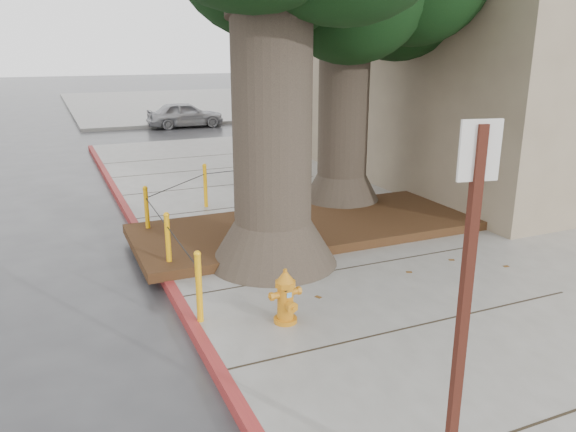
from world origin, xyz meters
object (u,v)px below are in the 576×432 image
signpost (465,301)px  car_red (351,110)px  car_silver (185,114)px  fire_hydrant (286,297)px

signpost → car_red: bearing=74.0°
signpost → car_silver: bearing=93.3°
fire_hydrant → car_red: bearing=53.9°
signpost → car_silver: (3.34, 22.14, -1.21)m
signpost → car_silver: size_ratio=0.86×
fire_hydrant → signpost: bearing=-93.7°
car_silver → signpost: bearing=172.0°
signpost → car_red: (10.95, 20.68, -1.19)m
signpost → fire_hydrant: bearing=102.3°
signpost → car_silver: 22.42m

